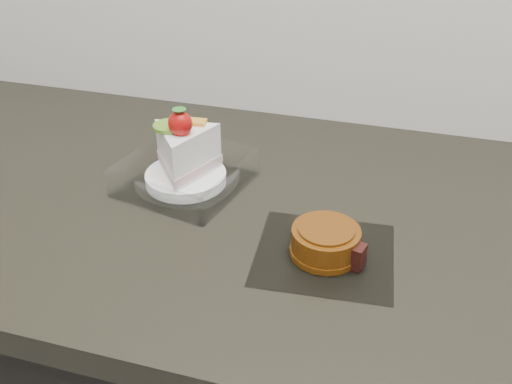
{
  "coord_description": "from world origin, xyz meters",
  "views": [
    {
      "loc": [
        -0.02,
        1.02,
        1.36
      ],
      "look_at": [
        -0.21,
        1.66,
        0.94
      ],
      "focal_mm": 40.0,
      "sensor_mm": 36.0,
      "label": 1
    }
  ],
  "objects": [
    {
      "name": "cake_tray",
      "position": [
        -0.33,
        1.71,
        0.94
      ],
      "size": [
        0.2,
        0.2,
        0.13
      ],
      "rotation": [
        0.0,
        0.0,
        -0.21
      ],
      "color": "white",
      "rests_on": "counter"
    },
    {
      "name": "mooncake_wrap",
      "position": [
        -0.1,
        1.6,
        0.92
      ],
      "size": [
        0.19,
        0.18,
        0.04
      ],
      "rotation": [
        0.0,
        0.0,
        0.26
      ],
      "color": "white",
      "rests_on": "counter"
    }
  ]
}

